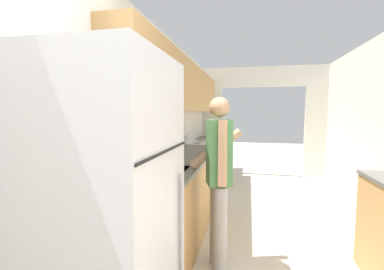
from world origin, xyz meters
The scene contains 6 objects.
wall_left centered at (-1.32, 2.50, 1.51)m, with size 0.38×7.72×2.50m.
wall_far_with_doorway centered at (0.00, 5.35, 1.46)m, with size 3.14×0.06×2.50m.
counter_left centered at (-1.07, 2.84, 0.46)m, with size 0.62×4.21×0.93m.
refrigerator centered at (-1.03, 0.55, 0.89)m, with size 0.70×0.77×1.78m.
range_oven centered at (-1.06, 3.95, 0.47)m, with size 0.66×0.77×1.07m.
person centered at (-0.54, 1.64, 0.87)m, with size 0.52×0.45×1.62m.
Camera 1 is at (-0.28, -0.71, 1.49)m, focal length 24.00 mm.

